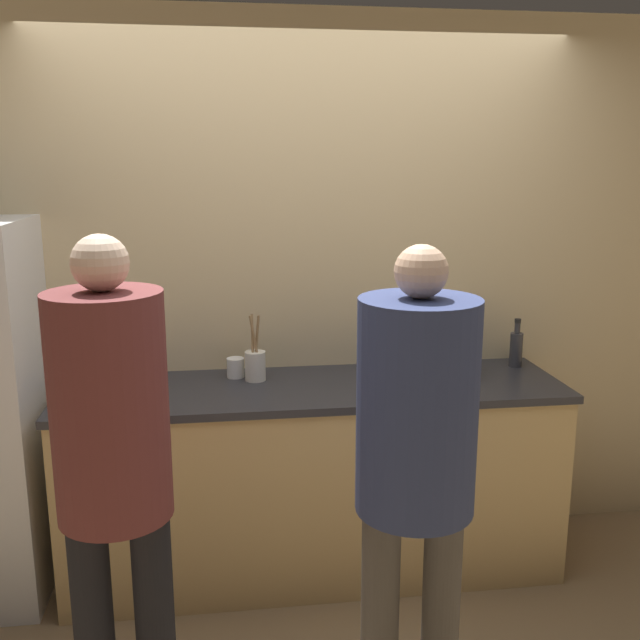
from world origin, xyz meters
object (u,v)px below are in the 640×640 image
fruit_bowl (440,363)px  bottle_dark (516,348)px  utensil_crock (255,364)px  cup_white (236,368)px  person_left (113,453)px  person_center (416,446)px

fruit_bowl → bottle_dark: bearing=10.8°
utensil_crock → cup_white: size_ratio=3.39×
person_left → bottle_dark: 2.10m
utensil_crock → bottle_dark: bearing=2.4°
fruit_bowl → cup_white: fruit_bowl is taller
person_left → fruit_bowl: 1.71m
person_center → person_left: bearing=176.8°
cup_white → fruit_bowl: bearing=-5.1°
bottle_dark → person_left: bearing=-148.3°
person_center → bottle_dark: person_center is taller
bottle_dark → cup_white: bottle_dark is taller
person_left → person_center: (0.96, -0.05, -0.01)m
fruit_bowl → bottle_dark: (0.41, 0.08, 0.04)m
bottle_dark → cup_white: size_ratio=2.63×
person_left → utensil_crock: 1.16m
person_left → fruit_bowl: (1.37, 1.02, -0.06)m
person_center → bottle_dark: size_ratio=6.91×
utensil_crock → person_left: bearing=-115.1°
person_left → cup_white: person_left is taller
fruit_bowl → bottle_dark: bottle_dark is taller
utensil_crock → person_center: bearing=-67.1°
person_left → utensil_crock: size_ratio=5.47×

